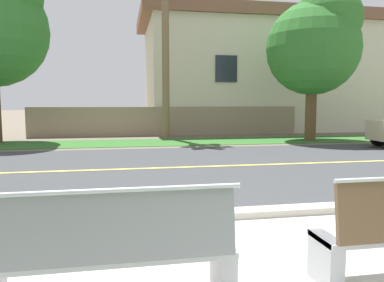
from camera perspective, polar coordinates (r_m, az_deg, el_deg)
ground_plane at (r=10.81m, az=-3.61°, el=-2.73°), size 140.00×140.00×0.00m
curb_edge at (r=5.36m, az=3.86°, el=-11.14°), size 44.00×0.30×0.11m
street_asphalt at (r=9.34m, az=-2.49°, el=-4.07°), size 52.00×8.00×0.01m
road_centre_line at (r=9.34m, az=-2.49°, el=-4.04°), size 48.00×0.14×0.01m
far_verge_grass at (r=15.16m, az=-5.62°, el=-0.21°), size 48.00×2.80×0.02m
bench_left at (r=3.09m, az=-12.09°, el=-16.36°), size 1.96×0.48×1.01m
shade_tree_left at (r=16.75m, az=18.42°, el=14.16°), size 3.83×3.83×6.32m
garden_wall at (r=18.30m, az=-3.64°, el=3.03°), size 13.00×0.36×1.40m
house_across_street at (r=22.85m, az=10.16°, el=10.07°), size 14.01×6.91×6.53m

